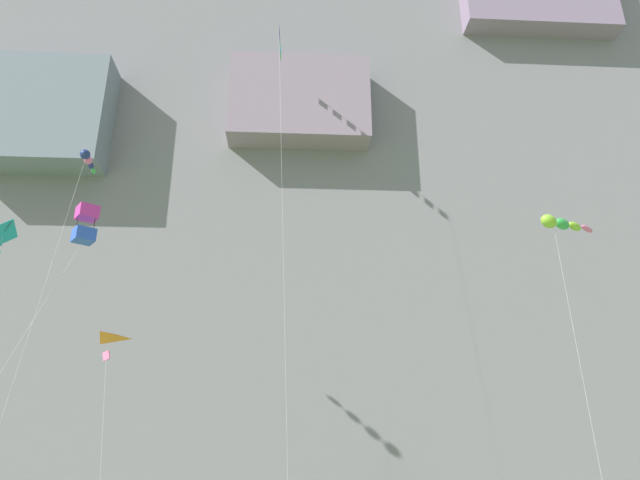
{
  "coord_description": "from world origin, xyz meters",
  "views": [
    {
      "loc": [
        -0.5,
        2.42,
        3.93
      ],
      "look_at": [
        0.75,
        24.65,
        12.16
      ],
      "focal_mm": 30.86,
      "sensor_mm": 36.0,
      "label": 1
    }
  ],
  "objects_px": {
    "kite_delta_high_right": "(99,357)",
    "kite_windsock_low_right": "(561,224)",
    "kite_windsock_upper_mid": "(87,161)",
    "kite_banner_high_left": "(280,64)",
    "kite_box_mid_left": "(85,224)"
  },
  "relations": [
    {
      "from": "kite_box_mid_left",
      "to": "kite_windsock_low_right",
      "type": "relative_size",
      "value": 0.89
    },
    {
      "from": "kite_box_mid_left",
      "to": "kite_banner_high_left",
      "type": "bearing_deg",
      "value": 31.84
    },
    {
      "from": "kite_banner_high_left",
      "to": "kite_windsock_low_right",
      "type": "bearing_deg",
      "value": -5.59
    },
    {
      "from": "kite_delta_high_right",
      "to": "kite_windsock_upper_mid",
      "type": "bearing_deg",
      "value": -147.6
    },
    {
      "from": "kite_windsock_low_right",
      "to": "kite_delta_high_right",
      "type": "bearing_deg",
      "value": -177.54
    },
    {
      "from": "kite_banner_high_left",
      "to": "kite_windsock_low_right",
      "type": "height_order",
      "value": "kite_banner_high_left"
    },
    {
      "from": "kite_box_mid_left",
      "to": "kite_banner_high_left",
      "type": "relative_size",
      "value": 0.48
    },
    {
      "from": "kite_delta_high_right",
      "to": "kite_windsock_low_right",
      "type": "xyz_separation_m",
      "value": [
        28.65,
        1.23,
        9.18
      ]
    },
    {
      "from": "kite_box_mid_left",
      "to": "kite_windsock_low_right",
      "type": "distance_m",
      "value": 29.73
    },
    {
      "from": "kite_box_mid_left",
      "to": "kite_windsock_upper_mid",
      "type": "bearing_deg",
      "value": 122.5
    },
    {
      "from": "kite_box_mid_left",
      "to": "kite_delta_high_right",
      "type": "bearing_deg",
      "value": 78.84
    },
    {
      "from": "kite_delta_high_right",
      "to": "kite_windsock_low_right",
      "type": "distance_m",
      "value": 30.12
    },
    {
      "from": "kite_box_mid_left",
      "to": "kite_windsock_upper_mid",
      "type": "distance_m",
      "value": 5.53
    },
    {
      "from": "kite_banner_high_left",
      "to": "kite_windsock_low_right",
      "type": "distance_m",
      "value": 23.48
    },
    {
      "from": "kite_box_mid_left",
      "to": "kite_windsock_upper_mid",
      "type": "relative_size",
      "value": 0.79
    }
  ]
}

